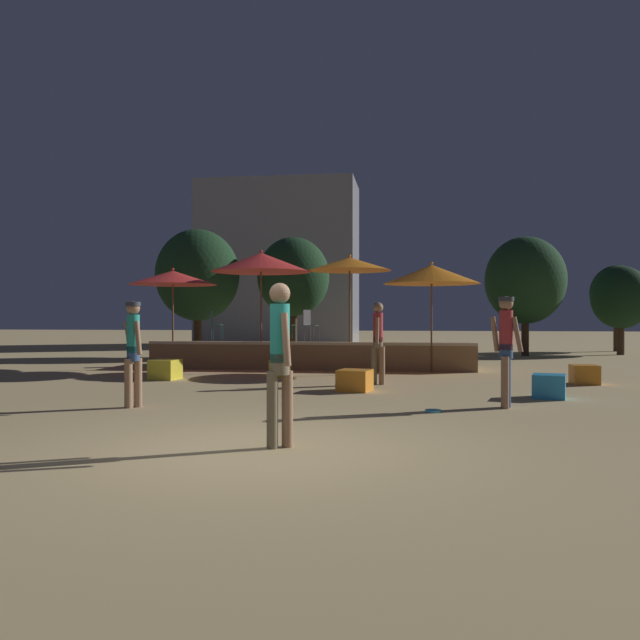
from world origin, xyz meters
TOP-DOWN VIEW (x-y plane):
  - ground_plane at (0.00, 0.00)m, footprint 120.00×120.00m
  - wooden_deck at (-1.09, 11.32)m, footprint 9.20×2.29m
  - patio_umbrella_0 at (-2.43, 10.29)m, footprint 2.81×2.81m
  - patio_umbrella_1 at (0.04, 10.66)m, footprint 2.36×2.36m
  - patio_umbrella_2 at (2.29, 10.18)m, footprint 2.58×2.58m
  - patio_umbrella_3 at (-5.11, 10.53)m, footprint 2.56×2.56m
  - cube_seat_0 at (-4.05, 7.33)m, footprint 0.68×0.68m
  - cube_seat_1 at (0.61, 5.66)m, footprint 0.73×0.73m
  - cube_seat_2 at (5.53, 7.63)m, footprint 0.55×0.55m
  - cube_seat_3 at (-1.46, 8.24)m, footprint 0.58×0.58m
  - cube_seat_4 at (4.22, 5.05)m, footprint 0.69×0.69m
  - person_0 at (-2.80, 2.88)m, footprint 0.48×0.41m
  - person_1 at (3.25, 3.70)m, footprint 0.53×0.30m
  - person_2 at (1.01, 6.92)m, footprint 0.31×0.56m
  - person_3 at (0.22, 0.14)m, footprint 0.35×0.47m
  - bistro_chair_0 at (-4.32, 11.91)m, footprint 0.46×0.46m
  - bistro_chair_1 at (-1.96, 11.50)m, footprint 0.46×0.46m
  - bistro_chair_2 at (-1.17, 10.96)m, footprint 0.46×0.46m
  - frisbee_disc at (2.06, 3.08)m, footprint 0.26×0.26m
  - background_tree_0 at (9.90, 18.96)m, footprint 2.23×2.23m
  - background_tree_1 at (-6.05, 15.39)m, footprint 3.08×3.08m
  - background_tree_2 at (-2.62, 16.29)m, footprint 2.71×2.71m
  - background_tree_3 at (10.59, 21.59)m, footprint 2.21×2.21m
  - background_tree_4 at (6.08, 17.78)m, footprint 3.02×3.02m
  - distant_building at (-5.21, 26.06)m, footprint 8.30×4.12m

SIDE VIEW (x-z plane):
  - ground_plane at x=0.00m, z-range 0.00..0.00m
  - frisbee_disc at x=2.06m, z-range 0.00..0.03m
  - cube_seat_2 at x=5.53m, z-range 0.00..0.42m
  - cube_seat_3 at x=-1.46m, z-range 0.00..0.43m
  - cube_seat_1 at x=0.61m, z-range 0.00..0.43m
  - cube_seat_4 at x=4.22m, z-range 0.00..0.44m
  - cube_seat_0 at x=-4.05m, z-range 0.00..0.47m
  - wooden_deck at x=-1.09m, z-range -0.04..0.75m
  - person_0 at x=-2.80m, z-range 0.11..1.86m
  - person_2 at x=1.01m, z-range 0.10..1.90m
  - person_1 at x=3.25m, z-range 0.14..1.96m
  - person_3 at x=0.22m, z-range 0.11..1.99m
  - bistro_chair_0 at x=-4.32m, z-range 0.88..1.78m
  - bistro_chair_1 at x=-1.96m, z-range 0.88..1.78m
  - bistro_chair_2 at x=-1.17m, z-range 0.88..1.78m
  - background_tree_0 at x=9.90m, z-range 0.50..3.98m
  - background_tree_3 at x=10.59m, z-range 0.63..4.35m
  - patio_umbrella_3 at x=-5.11m, z-range 1.17..4.08m
  - patio_umbrella_2 at x=2.29m, z-range 1.14..4.11m
  - background_tree_4 at x=6.08m, z-range 0.60..5.15m
  - patio_umbrella_1 at x=0.04m, z-range 1.35..4.59m
  - background_tree_2 at x=-2.62m, z-range 0.74..5.24m
  - patio_umbrella_0 at x=-2.43m, z-range 1.33..4.70m
  - background_tree_1 at x=-6.05m, z-range 0.66..5.40m
  - distant_building at x=-5.21m, z-range 0.00..8.63m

